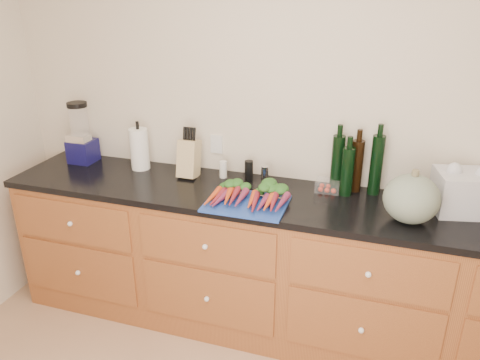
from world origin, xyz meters
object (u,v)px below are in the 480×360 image
(tomato_box, at_px, (328,186))
(paper_towel, at_px, (139,149))
(carrots, at_px, (249,196))
(squash, at_px, (411,199))
(knife_block, at_px, (189,158))
(cutting_board, at_px, (246,204))
(blender_appliance, at_px, (81,136))

(tomato_box, bearing_deg, paper_towel, -179.54)
(carrots, height_order, squash, squash)
(carrots, xyz_separation_m, knife_block, (-0.48, 0.26, 0.08))
(cutting_board, distance_m, blender_appliance, 1.34)
(cutting_board, xyz_separation_m, carrots, (0.00, 0.04, 0.03))
(carrots, bearing_deg, cutting_board, -90.00)
(cutting_board, xyz_separation_m, blender_appliance, (-1.29, 0.32, 0.18))
(squash, height_order, paper_towel, paper_towel)
(blender_appliance, bearing_deg, cutting_board, -13.83)
(blender_appliance, bearing_deg, tomato_box, 0.41)
(squash, xyz_separation_m, knife_block, (-1.35, 0.23, -0.01))
(cutting_board, distance_m, squash, 0.88)
(squash, height_order, tomato_box, squash)
(carrots, bearing_deg, knife_block, 151.71)
(carrots, xyz_separation_m, paper_towel, (-0.84, 0.28, 0.10))
(carrots, distance_m, paper_towel, 0.89)
(cutting_board, distance_m, knife_block, 0.58)
(paper_towel, relative_size, tomato_box, 1.92)
(carrots, relative_size, tomato_box, 3.07)
(carrots, xyz_separation_m, squash, (0.87, 0.03, 0.09))
(tomato_box, bearing_deg, knife_block, -178.07)
(squash, bearing_deg, cutting_board, -175.31)
(blender_appliance, distance_m, paper_towel, 0.45)
(paper_towel, xyz_separation_m, knife_block, (0.37, -0.02, -0.02))
(carrots, relative_size, knife_block, 1.85)
(cutting_board, xyz_separation_m, paper_towel, (-0.84, 0.32, 0.13))
(carrots, relative_size, paper_towel, 1.60)
(cutting_board, height_order, carrots, carrots)
(cutting_board, relative_size, carrots, 1.03)
(carrots, height_order, tomato_box, carrots)
(paper_towel, bearing_deg, blender_appliance, -179.71)
(cutting_board, height_order, knife_block, knife_block)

